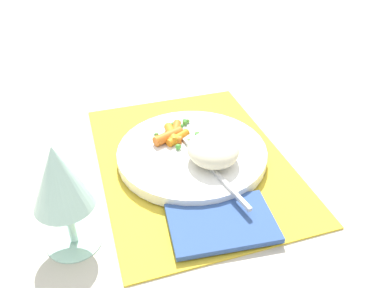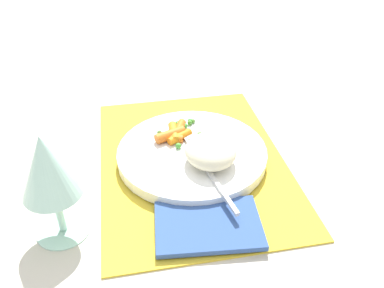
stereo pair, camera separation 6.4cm
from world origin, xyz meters
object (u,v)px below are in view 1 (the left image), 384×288
fork (204,160)px  rice_mound (213,150)px  wine_glass (59,180)px  napkin (222,223)px  plate (192,153)px  carrot_portion (172,135)px

fork → rice_mound: bearing=-96.7°
wine_glass → napkin: size_ratio=1.09×
fork → plate: bearing=10.9°
rice_mound → napkin: (-0.12, 0.03, -0.04)m
plate → napkin: bearing=177.2°
plate → wine_glass: wine_glass is taller
rice_mound → fork: 0.02m
rice_mound → napkin: rice_mound is taller
rice_mound → napkin: bearing=165.9°
plate → fork: (-0.04, -0.01, 0.01)m
plate → fork: size_ratio=1.19×
plate → wine_glass: bearing=120.8°
wine_glass → napkin: 0.22m
plate → carrot_portion: size_ratio=3.73×
plate → wine_glass: size_ratio=1.59×
wine_glass → rice_mound: bearing=-70.2°
napkin → fork: bearing=-7.2°
fork → napkin: fork is taller
fork → wine_glass: (-0.08, 0.21, 0.08)m
plate → napkin: 0.16m
fork → napkin: bearing=172.8°
carrot_portion → fork: 0.08m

